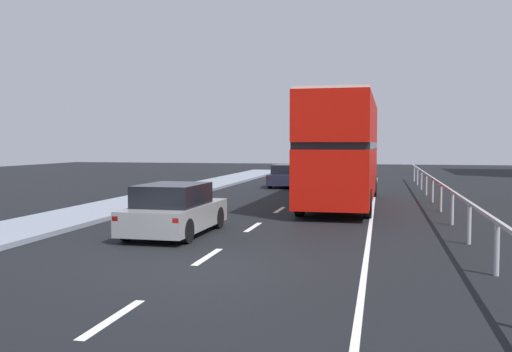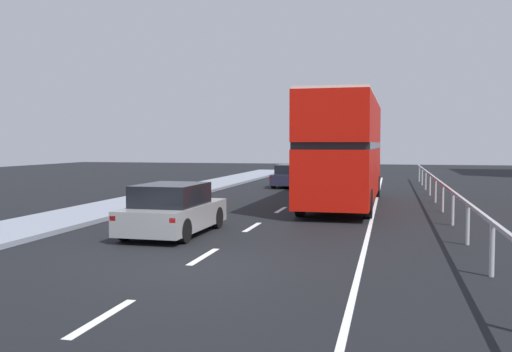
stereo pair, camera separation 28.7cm
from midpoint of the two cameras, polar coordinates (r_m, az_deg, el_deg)
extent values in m
cube|color=black|center=(12.18, -5.84, -8.99)|extent=(74.36, 120.00, 0.10)
cube|color=silver|center=(8.79, -14.16, -13.55)|extent=(0.16, 1.93, 0.01)
cube|color=silver|center=(12.95, -4.61, -8.01)|extent=(0.16, 1.93, 0.01)
cube|color=silver|center=(17.35, 0.10, -5.12)|extent=(0.16, 1.93, 0.01)
cube|color=silver|center=(21.84, 2.86, -3.39)|extent=(0.16, 1.93, 0.01)
cube|color=silver|center=(26.38, 4.68, -2.25)|extent=(0.16, 1.93, 0.01)
cube|color=silver|center=(30.94, 5.96, -1.45)|extent=(0.16, 1.93, 0.01)
cube|color=silver|center=(35.52, 6.90, -0.85)|extent=(0.16, 1.93, 0.01)
cube|color=silver|center=(40.11, 7.63, -0.39)|extent=(0.16, 1.93, 0.01)
cube|color=silver|center=(20.41, 11.96, -3.93)|extent=(0.12, 46.00, 0.01)
cube|color=#AAA9AF|center=(20.41, 18.96, -1.12)|extent=(0.08, 42.00, 0.08)
cylinder|color=#AAA9AF|center=(11.85, 23.15, -6.78)|extent=(0.10, 0.10, 1.04)
cylinder|color=#AAA9AF|center=(15.27, 20.89, -4.53)|extent=(0.10, 0.10, 1.04)
cylinder|color=#AAA9AF|center=(18.72, 19.47, -3.10)|extent=(0.10, 0.10, 1.04)
cylinder|color=#AAA9AF|center=(22.18, 18.49, -2.12)|extent=(0.10, 0.10, 1.04)
cylinder|color=#AAA9AF|center=(25.66, 17.78, -1.40)|extent=(0.10, 0.10, 1.04)
cylinder|color=#AAA9AF|center=(29.14, 17.24, -0.85)|extent=(0.10, 0.10, 1.04)
cylinder|color=#AAA9AF|center=(32.62, 16.82, -0.42)|extent=(0.10, 0.10, 1.04)
cylinder|color=#AAA9AF|center=(36.11, 16.47, -0.07)|extent=(0.10, 0.10, 1.04)
cylinder|color=#AAA9AF|center=(39.60, 16.19, 0.21)|extent=(0.10, 0.10, 1.04)
cube|color=red|center=(23.66, 9.16, 0.34)|extent=(2.66, 11.08, 1.99)
cube|color=black|center=(23.63, 9.19, 3.04)|extent=(2.68, 10.64, 0.24)
cube|color=red|center=(23.65, 9.21, 5.39)|extent=(2.66, 11.08, 1.70)
cube|color=silver|center=(23.70, 9.23, 7.56)|extent=(2.61, 10.86, 0.10)
cube|color=black|center=(29.14, 10.08, 1.07)|extent=(2.27, 0.07, 1.39)
cube|color=yellow|center=(29.15, 10.13, 5.80)|extent=(1.51, 0.06, 0.28)
cylinder|color=black|center=(27.92, 7.49, -0.94)|extent=(0.29, 1.00, 1.00)
cylinder|color=black|center=(27.76, 12.26, -1.01)|extent=(0.29, 1.00, 1.00)
cylinder|color=black|center=(19.98, 4.87, -2.59)|extent=(0.29, 1.00, 1.00)
cylinder|color=black|center=(19.75, 11.53, -2.71)|extent=(0.29, 1.00, 1.00)
cube|color=gray|center=(16.13, -7.68, -3.98)|extent=(1.88, 4.10, 0.65)
cube|color=black|center=(15.88, -7.97, -1.84)|extent=(1.63, 2.27, 0.59)
cube|color=red|center=(14.65, -13.55, -4.13)|extent=(0.16, 0.06, 0.12)
cube|color=red|center=(13.97, -7.72, -4.42)|extent=(0.16, 0.06, 0.12)
cylinder|color=black|center=(17.69, -8.52, -3.96)|extent=(0.21, 0.64, 0.64)
cylinder|color=black|center=(17.12, -3.45, -4.17)|extent=(0.21, 0.64, 0.64)
cylinder|color=black|center=(15.29, -12.42, -5.13)|extent=(0.21, 0.64, 0.64)
cylinder|color=black|center=(14.63, -6.65, -5.45)|extent=(0.21, 0.64, 0.64)
cube|color=#1F2135|center=(33.63, 3.90, -0.25)|extent=(1.84, 4.38, 0.60)
cube|color=black|center=(33.39, 3.83, 0.70)|extent=(1.61, 2.41, 0.52)
cube|color=red|center=(31.67, 1.80, -0.18)|extent=(0.16, 0.06, 0.12)
cube|color=red|center=(31.38, 4.65, -0.23)|extent=(0.16, 0.06, 0.12)
cylinder|color=black|center=(35.24, 3.00, -0.35)|extent=(0.21, 0.64, 0.64)
cylinder|color=black|center=(34.97, 5.64, -0.38)|extent=(0.21, 0.64, 0.64)
cylinder|color=black|center=(32.35, 2.01, -0.66)|extent=(0.21, 0.64, 0.64)
cylinder|color=black|center=(32.05, 4.88, -0.71)|extent=(0.21, 0.64, 0.64)
camera|label=1|loc=(0.14, -89.56, 0.02)|focal=40.06mm
camera|label=2|loc=(0.14, 90.44, -0.02)|focal=40.06mm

